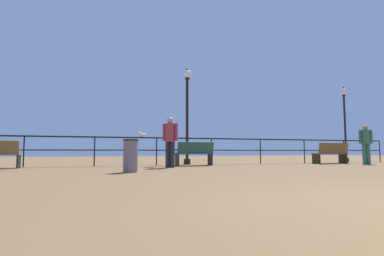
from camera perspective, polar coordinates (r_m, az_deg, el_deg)
pier_railing at (r=11.55m, az=-1.41°, el=-3.26°), size 20.35×0.05×1.07m
bench_near_left at (r=10.92m, az=0.53°, el=-4.76°), size 1.44×0.67×0.88m
bench_near_right at (r=14.20m, az=25.56°, el=-4.27°), size 1.73×0.81×0.90m
lamppost_center at (r=12.07m, az=-0.96°, el=4.20°), size 0.34×0.34×4.02m
lamppost_right at (r=16.40m, az=27.63°, el=2.47°), size 0.33×0.33×3.77m
person_by_bench at (r=14.14m, az=30.81°, el=-2.29°), size 0.47×0.31×1.62m
person_at_railing at (r=9.66m, az=-4.29°, el=-2.04°), size 0.45×0.36×1.66m
seagull_on_rail at (r=11.21m, az=-9.71°, el=-1.29°), size 0.42×0.22×0.20m
trash_bin at (r=7.64m, az=-11.91°, el=-5.30°), size 0.38×0.38×0.84m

